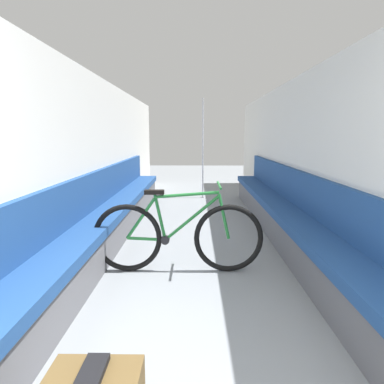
{
  "coord_description": "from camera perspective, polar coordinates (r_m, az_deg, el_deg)",
  "views": [
    {
      "loc": [
        -0.03,
        -0.84,
        1.42
      ],
      "look_at": [
        -0.08,
        3.31,
        0.72
      ],
      "focal_mm": 32.0,
      "sensor_mm": 36.0,
      "label": 1
    }
  ],
  "objects": [
    {
      "name": "bench_seat_row_right",
      "position": [
        4.88,
        15.15,
        -3.88
      ],
      "size": [
        0.44,
        6.52,
        0.95
      ],
      "color": "#5B5B60",
      "rests_on": "ground"
    },
    {
      "name": "bench_seat_row_left",
      "position": [
        4.86,
        -13.24,
        -3.85
      ],
      "size": [
        0.44,
        6.52,
        0.95
      ],
      "color": "#5B5B60",
      "rests_on": "ground"
    },
    {
      "name": "wall_right",
      "position": [
        4.89,
        18.14,
        5.47
      ],
      "size": [
        0.1,
        10.82,
        2.23
      ],
      "primitive_type": "cube",
      "color": "silver",
      "rests_on": "ground"
    },
    {
      "name": "grab_pole_near",
      "position": [
        7.68,
        1.82,
        6.97
      ],
      "size": [
        0.08,
        0.08,
        2.21
      ],
      "color": "gray",
      "rests_on": "ground"
    },
    {
      "name": "bicycle",
      "position": [
        3.58,
        -2.41,
        -7.38
      ],
      "size": [
        1.77,
        0.46,
        0.93
      ],
      "rotation": [
        0.0,
        0.0,
        -0.13
      ],
      "color": "black",
      "rests_on": "ground"
    },
    {
      "name": "wall_left",
      "position": [
        4.87,
        -16.2,
        5.55
      ],
      "size": [
        0.1,
        10.82,
        2.23
      ],
      "primitive_type": "cube",
      "color": "silver",
      "rests_on": "ground"
    }
  ]
}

